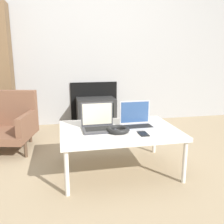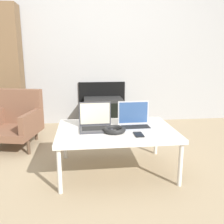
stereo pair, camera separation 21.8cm
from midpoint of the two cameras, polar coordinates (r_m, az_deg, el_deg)
The scene contains 9 objects.
ground_plane at distance 2.35m, azimuth 3.96°, elevation -14.24°, with size 14.00×14.00×0.00m, color #998466.
wall_back at distance 3.96m, azimuth -1.02°, elevation 16.17°, with size 7.00×0.08×2.60m.
table at distance 2.29m, azimuth 3.63°, elevation -4.61°, with size 1.06×0.77×0.41m.
laptop_left at distance 2.27m, azimuth -1.01°, elevation -2.58°, with size 0.30×0.24×0.24m.
laptop_right at distance 2.33m, azimuth 7.93°, elevation -2.27°, with size 0.30×0.24×0.24m.
headphones at distance 2.18m, azimuth 3.39°, elevation -4.11°, with size 0.20×0.20×0.04m.
phone at distance 2.13m, azimuth 9.06°, elevation -5.16°, with size 0.07×0.13×0.01m.
tv at distance 3.81m, azimuth -0.41°, elevation 0.01°, with size 0.57×0.39×0.43m.
armchair at distance 3.15m, azimuth -19.27°, elevation -1.64°, with size 0.65×0.69×0.66m.
Camera 2 is at (-0.30, -2.06, 1.08)m, focal length 40.00 mm.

